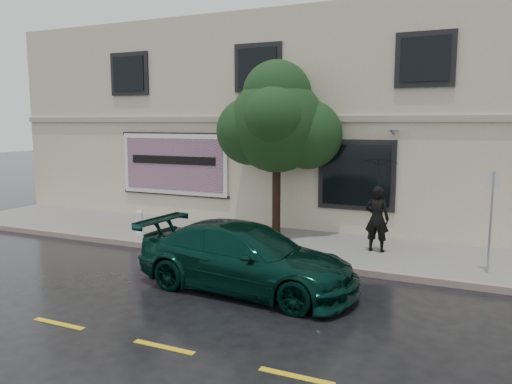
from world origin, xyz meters
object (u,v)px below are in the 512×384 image
at_px(fire_hydrant, 140,222).
at_px(car, 246,257).
at_px(pedestrian, 377,219).
at_px(street_tree, 277,125).

bearing_deg(fire_hydrant, car, -33.31).
relative_size(car, fire_hydrant, 6.45).
distance_m(pedestrian, fire_hydrant, 6.97).
xyz_separation_m(pedestrian, street_tree, (-3.21, 0.95, 2.40)).
distance_m(car, fire_hydrant, 5.67).
height_order(street_tree, fire_hydrant, street_tree).
distance_m(car, pedestrian, 4.25).
relative_size(car, street_tree, 1.02).
bearing_deg(car, pedestrian, -23.56).
bearing_deg(pedestrian, street_tree, -13.00).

